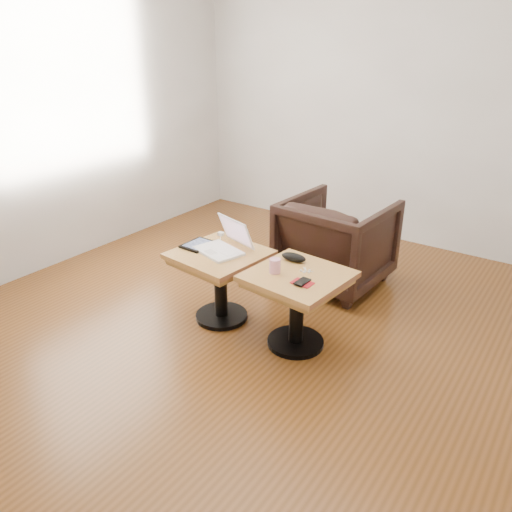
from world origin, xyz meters
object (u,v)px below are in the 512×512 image
Objects in this scene: striped_cup at (275,266)px; armchair at (336,242)px; side_table_left at (220,269)px; side_table_right at (297,292)px; laptop at (224,244)px.

armchair reaches higher than striped_cup.
side_table_left is 0.61m from side_table_right.
armchair is at bearing 107.60° from side_table_right.
armchair reaches higher than side_table_right.
striped_cup is (0.48, -0.05, 0.17)m from side_table_left.
striped_cup is at bearing 5.60° from laptop.
side_table_right is 0.79× the size of armchair.
armchair is (0.40, 0.98, -0.03)m from side_table_left.
side_table_left is 1.01× the size of side_table_right.
laptop is at bearing 169.19° from striped_cup.
laptop is (0.01, 0.04, 0.17)m from side_table_left.
side_table_right is 1.58× the size of laptop.
laptop is at bearing -176.91° from side_table_right.
side_table_left is 1.06m from armchair.
striped_cup reaches higher than side_table_left.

